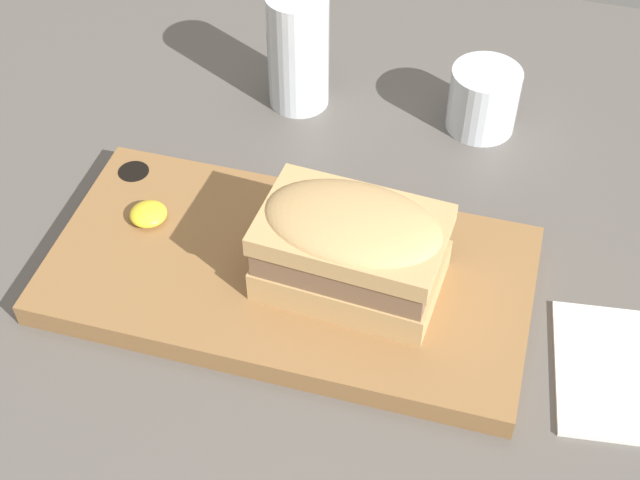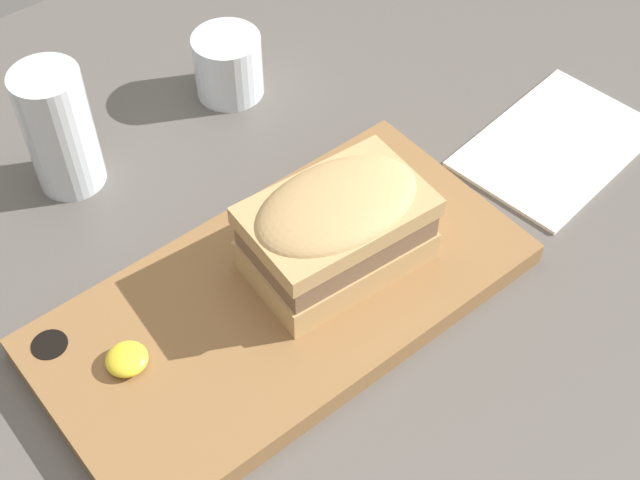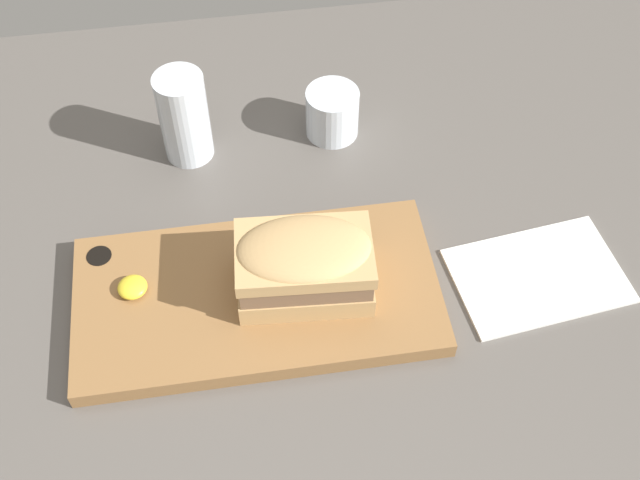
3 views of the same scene
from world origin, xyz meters
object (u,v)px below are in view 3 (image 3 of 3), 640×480
(sandwich, at_px, (304,263))
(water_glass, at_px, (185,122))
(napkin, at_px, (538,276))
(wine_glass, at_px, (332,114))
(serving_board, at_px, (257,295))

(sandwich, distance_m, water_glass, 0.27)
(water_glass, xyz_separation_m, napkin, (0.38, -0.25, -0.05))
(sandwich, height_order, wine_glass, sandwich)
(wine_glass, relative_size, napkin, 0.34)
(serving_board, height_order, napkin, serving_board)
(serving_board, distance_m, napkin, 0.32)
(sandwich, height_order, water_glass, water_glass)
(serving_board, bearing_deg, water_glass, 104.36)
(serving_board, height_order, sandwich, sandwich)
(water_glass, distance_m, napkin, 0.46)
(wine_glass, distance_m, napkin, 0.33)
(water_glass, bearing_deg, napkin, -33.84)
(sandwich, bearing_deg, water_glass, 115.37)
(serving_board, xyz_separation_m, napkin, (0.32, -0.02, -0.01))
(serving_board, distance_m, water_glass, 0.25)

